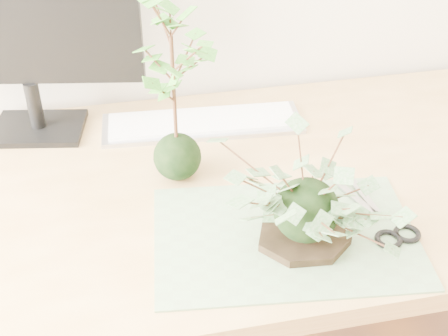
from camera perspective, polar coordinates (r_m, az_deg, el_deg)
The scene contains 8 objects.
desk at distance 1.24m, azimuth -1.29°, elevation -4.73°, with size 1.60×0.70×0.74m.
cutting_mat at distance 1.07m, azimuth 5.64°, elevation -6.22°, with size 0.45×0.30×0.00m, color #6B8B61.
stone_dish at distance 1.06m, azimuth 7.27°, elevation -6.41°, with size 0.16×0.16×0.01m, color black.
ivy_kokedama at distance 0.99m, azimuth 7.75°, elevation -1.57°, with size 0.31×0.31×0.22m.
maple_kokedama at distance 1.07m, azimuth -4.81°, elevation 10.79°, with size 0.25×0.25×0.38m.
keyboard at distance 1.36m, azimuth -1.98°, elevation 4.17°, with size 0.44×0.16×0.02m.
monitor at distance 1.30m, azimuth -18.27°, elevation 12.38°, with size 0.47×0.17×0.42m.
scissors at distance 1.11m, azimuth 14.64°, elevation -5.34°, with size 0.09×0.20×0.01m.
Camera 1 is at (-0.18, 0.30, 1.46)m, focal length 50.00 mm.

